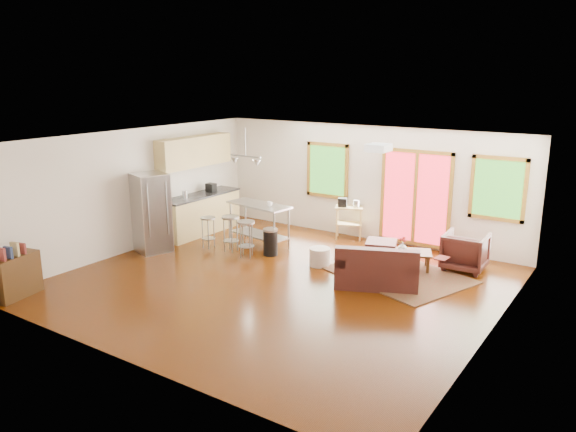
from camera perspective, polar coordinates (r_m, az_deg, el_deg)
The scene contains 29 objects.
floor at distance 10.34m, azimuth -0.93°, elevation -6.85°, with size 7.50×7.00×0.02m, color #331502.
ceiling at distance 9.71m, azimuth -0.99°, elevation 7.72°, with size 7.50×7.00×0.02m, color white.
back_wall at distance 12.92m, azimuth 7.97°, elevation 3.36°, with size 7.50×0.02×2.60m, color silver.
left_wall at distance 12.43m, azimuth -15.37°, elevation 2.55°, with size 0.02×7.00×2.60m, color silver.
right_wall at distance 8.46m, azimuth 20.48°, elevation -3.27°, with size 0.02×7.00×2.60m, color silver.
front_wall at distance 7.46m, azimuth -16.59°, elevation -5.28°, with size 7.50×0.02×2.60m, color silver.
window_left at distance 13.30m, azimuth 4.02°, elevation 4.65°, with size 1.10×0.05×1.30m.
french_doors at distance 12.45m, azimuth 12.80°, elevation 1.78°, with size 1.60×0.05×2.10m.
window_right at distance 11.88m, azimuth 20.56°, elevation 2.61°, with size 1.10×0.05×1.30m.
rug at distance 10.90m, azimuth 11.14°, elevation -5.89°, with size 2.42×1.86×0.02m, color #41542F.
loveseat at distance 10.23m, azimuth 9.01°, elevation -5.38°, with size 1.66×1.33×0.78m.
coffee_table at distance 11.18m, azimuth 12.04°, elevation -3.78°, with size 1.05×0.87×0.36m.
armchair at distance 11.41m, azimuth 17.56°, elevation -3.28°, with size 0.79×0.74×0.81m, color black.
ottoman at distance 11.66m, azimuth 9.43°, elevation -3.47°, with size 0.60×0.60×0.40m, color black.
pouf at distance 11.20m, azimuth 3.24°, elevation -4.16°, with size 0.41×0.41×0.36m, color beige.
vase at distance 11.01m, azimuth 11.56°, elevation -3.00°, with size 0.21×0.21×0.28m.
book at distance 10.74m, azimuth 14.86°, elevation -3.38°, with size 0.22×0.03×0.29m, color maroon.
cabinets at distance 13.46m, azimuth -9.05°, elevation 2.15°, with size 0.64×2.24×2.30m.
refrigerator at distance 12.26m, azimuth -13.71°, elevation 0.32°, with size 0.85×0.84×1.69m.
island at distance 12.36m, azimuth -2.97°, elevation -0.11°, with size 1.56×0.80×0.94m.
cup at distance 12.06m, azimuth -1.88°, elevation 1.30°, with size 0.12×0.09×0.12m, color white.
bar_stool_a at distance 12.34m, azimuth -8.13°, elevation -0.91°, with size 0.35×0.35×0.69m.
bar_stool_b at distance 12.01m, azimuth -5.87°, elevation -0.95°, with size 0.39×0.39×0.78m.
bar_stool_c at distance 11.62m, azimuth -4.28°, elevation -1.47°, with size 0.48×0.48×0.77m.
trash_can at distance 11.79m, azimuth -1.80°, elevation -2.62°, with size 0.38×0.38×0.57m.
kitchen_cart at distance 12.94m, azimuth 6.15°, elevation 0.49°, with size 0.73×0.62×0.95m.
bookshelf at distance 10.65m, azimuth -25.90°, elevation -5.45°, with size 0.49×0.88×0.98m.
ceiling_flush at distance 9.45m, azimuth 9.18°, elevation 6.87°, with size 0.35×0.35×0.12m, color white.
pendant_light at distance 12.12m, azimuth -4.33°, elevation 5.61°, with size 0.80×0.18×0.79m.
Camera 1 is at (5.51, -7.92, 3.73)m, focal length 35.00 mm.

